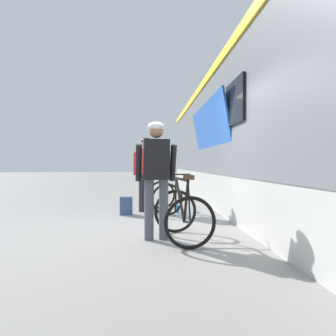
{
  "coord_description": "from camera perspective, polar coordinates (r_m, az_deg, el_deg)",
  "views": [
    {
      "loc": [
        -0.04,
        -5.07,
        1.13
      ],
      "look_at": [
        0.4,
        1.52,
        1.05
      ],
      "focal_mm": 33.01,
      "sensor_mm": 36.0,
      "label": 1
    }
  ],
  "objects": [
    {
      "name": "ground_plane",
      "position": [
        5.19,
        -3.39,
        -11.88
      ],
      "size": [
        80.0,
        80.0,
        0.0
      ],
      "primitive_type": "plane",
      "color": "gray"
    },
    {
      "name": "train_car",
      "position": [
        7.03,
        22.57,
        7.47
      ],
      "size": [
        3.18,
        20.9,
        3.88
      ],
      "color": "slate",
      "rests_on": "ground"
    },
    {
      "name": "cyclist_near_in_red",
      "position": [
        7.37,
        -4.02,
        0.1
      ],
      "size": [
        0.63,
        0.34,
        1.76
      ],
      "color": "#232328",
      "rests_on": "ground"
    },
    {
      "name": "cyclist_far_in_dark",
      "position": [
        4.61,
        -2.18,
        -0.24
      ],
      "size": [
        0.63,
        0.34,
        1.76
      ],
      "color": "#4C515B",
      "rests_on": "ground"
    },
    {
      "name": "bicycle_near_teal",
      "position": [
        7.3,
        -0.73,
        -5.03
      ],
      "size": [
        0.79,
        1.12,
        0.99
      ],
      "color": "black",
      "rests_on": "ground"
    },
    {
      "name": "bicycle_far_black",
      "position": [
        4.63,
        2.62,
        -8.35
      ],
      "size": [
        0.82,
        1.14,
        0.99
      ],
      "color": "black",
      "rests_on": "ground"
    },
    {
      "name": "backpack_on_platform",
      "position": [
        7.01,
        -7.73,
        -6.93
      ],
      "size": [
        0.29,
        0.2,
        0.4
      ],
      "primitive_type": "cube",
      "rotation": [
        0.0,
        0.0,
        0.06
      ],
      "color": "navy",
      "rests_on": "ground"
    },
    {
      "name": "water_bottle_near_the_bikes",
      "position": [
        7.15,
        1.83,
        -7.61
      ],
      "size": [
        0.07,
        0.07,
        0.2
      ],
      "primitive_type": "cylinder",
      "color": "#338CCC",
      "rests_on": "ground"
    }
  ]
}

